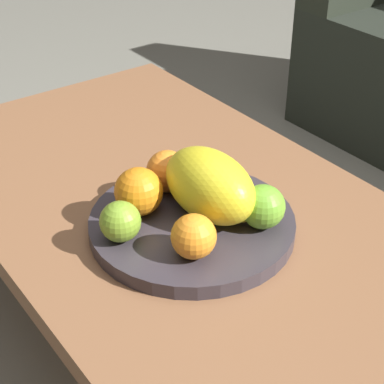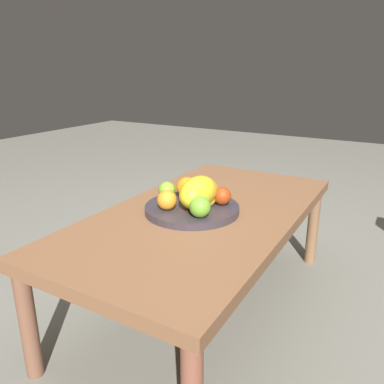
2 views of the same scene
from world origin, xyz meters
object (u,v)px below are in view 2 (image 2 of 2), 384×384
object	(u,v)px
coffee_table	(204,221)
apple_left	(200,207)
melon_large_front	(198,192)
orange_right	(167,200)
orange_front	(187,187)
apple_front	(222,196)
banana_bunch	(205,201)
fruit_bowl	(192,209)
apple_right	(167,190)
orange_left	(208,189)

from	to	relation	value
coffee_table	apple_left	size ratio (longest dim) A/B	17.06
melon_large_front	orange_right	size ratio (longest dim) A/B	2.65
orange_front	apple_front	world-z (taller)	orange_front
orange_right	melon_large_front	bearing A→B (deg)	130.29
banana_bunch	orange_front	bearing A→B (deg)	-119.76
coffee_table	apple_left	bearing A→B (deg)	21.70
coffee_table	orange_front	distance (m)	0.14
melon_large_front	apple_front	distance (m)	0.09
fruit_bowl	apple_front	bearing A→B (deg)	124.48
coffee_table	apple_right	size ratio (longest dim) A/B	18.86
banana_bunch	orange_right	bearing A→B (deg)	-53.38
coffee_table	banana_bunch	size ratio (longest dim) A/B	7.73
apple_left	coffee_table	bearing A→B (deg)	-158.30
coffee_table	apple_right	distance (m)	0.18
apple_left	apple_right	world-z (taller)	apple_left
orange_left	orange_front	bearing A→B (deg)	-69.35
coffee_table	banana_bunch	bearing A→B (deg)	30.93
coffee_table	fruit_bowl	distance (m)	0.07
melon_large_front	orange_left	distance (m)	0.10
coffee_table	banana_bunch	xyz separation A→B (m)	(0.04, 0.02, 0.09)
coffee_table	apple_front	size ratio (longest dim) A/B	19.03
apple_front	apple_right	bearing A→B (deg)	-79.15
orange_right	orange_left	bearing A→B (deg)	157.44
apple_left	fruit_bowl	bearing A→B (deg)	-136.62
orange_right	banana_bunch	world-z (taller)	orange_right
melon_large_front	orange_left	bearing A→B (deg)	-173.12
fruit_bowl	apple_right	bearing A→B (deg)	-99.88
coffee_table	melon_large_front	distance (m)	0.13
melon_large_front	orange_front	xyz separation A→B (m)	(-0.07, -0.09, -0.02)
melon_large_front	apple_front	bearing A→B (deg)	138.61
orange_right	apple_front	xyz separation A→B (m)	(-0.14, 0.14, -0.00)
orange_right	apple_right	xyz separation A→B (m)	(-0.10, -0.07, -0.00)
orange_left	apple_left	size ratio (longest dim) A/B	1.03
apple_right	orange_front	bearing A→B (deg)	125.51
coffee_table	banana_bunch	world-z (taller)	banana_bunch
apple_right	orange_left	bearing A→B (deg)	117.81
orange_right	apple_left	bearing A→B (deg)	88.15
apple_front	apple_left	bearing A→B (deg)	-4.60
orange_left	orange_right	size ratio (longest dim) A/B	1.07
apple_left	banana_bunch	xyz separation A→B (m)	(-0.08, -0.03, -0.01)
orange_front	apple_front	bearing A→B (deg)	88.61
apple_right	banana_bunch	xyz separation A→B (m)	(0.02, 0.17, -0.01)
fruit_bowl	orange_left	xyz separation A→B (m)	(-0.09, 0.02, 0.05)
fruit_bowl	apple_right	size ratio (longest dim) A/B	5.21
coffee_table	orange_left	xyz separation A→B (m)	(-0.05, -0.01, 0.10)
melon_large_front	banana_bunch	size ratio (longest dim) A/B	1.16
apple_front	apple_right	world-z (taller)	same
coffee_table	fruit_bowl	bearing A→B (deg)	-37.51
coffee_table	apple_left	distance (m)	0.16
orange_right	apple_left	size ratio (longest dim) A/B	0.96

